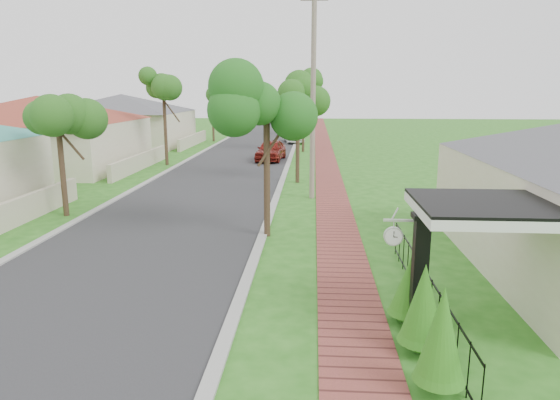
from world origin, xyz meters
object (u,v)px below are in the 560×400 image
(parked_car_red, at_px, (271,150))
(station_clock, at_px, (394,235))
(utility_pole, at_px, (313,97))
(near_tree, at_px, (267,110))
(porch_post, at_px, (419,280))
(parked_car_white, at_px, (293,135))

(parked_car_red, relative_size, station_clock, 6.43)
(utility_pole, distance_m, station_clock, 13.02)
(parked_car_red, height_order, station_clock, station_clock)
(parked_car_red, bearing_deg, utility_pole, -70.92)
(near_tree, relative_size, station_clock, 8.03)
(porch_post, height_order, station_clock, porch_post)
(porch_post, bearing_deg, parked_car_white, 96.20)
(parked_car_white, xyz_separation_m, station_clock, (3.66, -37.80, 1.21))
(near_tree, height_order, utility_pole, utility_pole)
(parked_car_red, xyz_separation_m, utility_pole, (2.99, -12.56, 3.89))
(near_tree, xyz_separation_m, station_clock, (3.26, -6.31, -2.34))
(parked_car_red, distance_m, near_tree, 19.26)
(porch_post, bearing_deg, station_clock, 140.80)
(parked_car_white, distance_m, near_tree, 31.69)
(parked_car_red, xyz_separation_m, parked_car_white, (1.09, 12.62, 0.00))
(near_tree, bearing_deg, station_clock, -62.68)
(near_tree, xyz_separation_m, utility_pole, (1.50, 6.31, 0.33))
(near_tree, height_order, station_clock, near_tree)
(utility_pole, bearing_deg, station_clock, -82.06)
(parked_car_red, height_order, utility_pole, utility_pole)
(utility_pole, xyz_separation_m, station_clock, (1.76, -12.62, -2.67))
(parked_car_white, bearing_deg, parked_car_red, -105.34)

